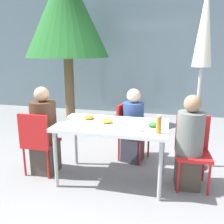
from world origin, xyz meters
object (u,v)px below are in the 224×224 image
object	(u,v)px
person_right	(189,145)
person_left	(44,133)
person_far	(133,128)
tree_behind_left	(66,12)
drinking_cup	(122,121)
chair_right	(192,146)
salad_bowl	(135,129)
chair_far	(129,127)
bottle	(159,125)
chair_left	(38,139)
closed_umbrella	(203,42)

from	to	relation	value
person_right	person_left	bearing A→B (deg)	-2.10
person_right	person_far	bearing A→B (deg)	-40.71
person_far	tree_behind_left	bearing A→B (deg)	-118.71
drinking_cup	tree_behind_left	distance (m)	3.12
chair_right	drinking_cup	xyz separation A→B (m)	(-0.84, -0.14, 0.30)
chair_right	salad_bowl	bearing A→B (deg)	23.99
chair_far	drinking_cup	xyz separation A→B (m)	(0.03, -0.70, 0.30)
person_right	person_far	distance (m)	0.95
chair_far	drinking_cup	bearing A→B (deg)	17.05
chair_far	drinking_cup	distance (m)	0.76
chair_right	bottle	xyz separation A→B (m)	(-0.40, -0.37, 0.35)
person_left	tree_behind_left	bearing A→B (deg)	104.51
person_far	salad_bowl	distance (m)	0.88
chair_left	bottle	distance (m)	1.59
closed_umbrella	bottle	bearing A→B (deg)	-118.11
closed_umbrella	bottle	world-z (taller)	closed_umbrella
chair_left	person_right	xyz separation A→B (m)	(1.90, 0.15, 0.04)
chair_far	tree_behind_left	distance (m)	2.85
person_far	closed_umbrella	xyz separation A→B (m)	(0.88, 0.02, 1.20)
person_far	tree_behind_left	world-z (taller)	tree_behind_left
chair_right	bottle	distance (m)	0.65
closed_umbrella	drinking_cup	xyz separation A→B (m)	(-0.91, -0.65, -0.93)
chair_far	salad_bowl	xyz separation A→B (m)	(0.22, -0.90, 0.28)
chair_right	person_left	bearing A→B (deg)	0.38
person_far	bottle	bearing A→B (deg)	40.08
person_left	bottle	size ratio (longest dim) A/B	5.75
bottle	salad_bowl	distance (m)	0.27
closed_umbrella	drinking_cup	size ratio (longest dim) A/B	29.11
bottle	chair_left	bearing A→B (deg)	174.81
person_left	salad_bowl	world-z (taller)	person_left
person_right	chair_far	distance (m)	1.04
chair_far	salad_bowl	world-z (taller)	chair_far
closed_umbrella	tree_behind_left	distance (m)	3.01
drinking_cup	tree_behind_left	size ratio (longest dim) A/B	0.03
person_left	tree_behind_left	world-z (taller)	tree_behind_left
salad_bowl	chair_far	bearing A→B (deg)	103.42
chair_right	tree_behind_left	xyz separation A→B (m)	(-2.45, 2.02, 1.86)
closed_umbrella	bottle	xyz separation A→B (m)	(-0.47, -0.88, -0.87)
person_far	bottle	distance (m)	1.00
chair_far	drinking_cup	size ratio (longest dim) A/B	10.17
chair_left	person_right	distance (m)	1.91
closed_umbrella	tree_behind_left	size ratio (longest dim) A/B	0.74
chair_right	chair_far	distance (m)	1.03
salad_bowl	tree_behind_left	size ratio (longest dim) A/B	0.05
person_left	bottle	world-z (taller)	person_left
chair_right	chair_far	size ratio (longest dim) A/B	1.00
person_left	person_far	xyz separation A→B (m)	(1.09, 0.63, -0.03)
drinking_cup	salad_bowl	bearing A→B (deg)	-48.38
salad_bowl	tree_behind_left	world-z (taller)	tree_behind_left
person_far	salad_bowl	world-z (taller)	person_far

